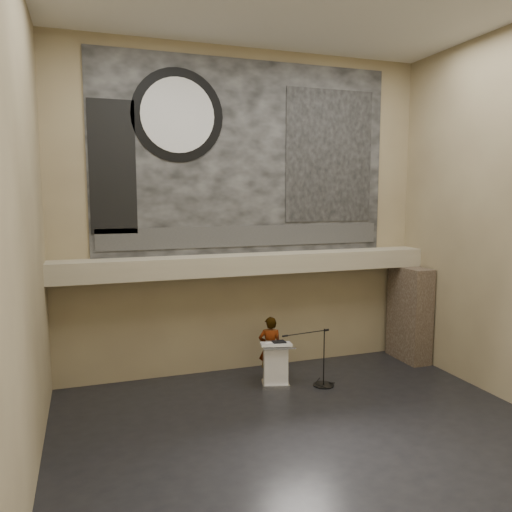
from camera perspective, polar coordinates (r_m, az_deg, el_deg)
name	(u,v)px	position (r m, az deg, el deg)	size (l,w,h in m)	color
floor	(307,432)	(10.71, 5.87, -19.36)	(10.00, 10.00, 0.00)	black
wall_back	(246,213)	(13.33, -1.11, 4.89)	(10.00, 0.02, 8.50)	#7F6E51
wall_front	(457,239)	(6.22, 21.96, 1.83)	(10.00, 0.02, 8.50)	#7F6E51
wall_left	(24,227)	(8.75, -25.03, 3.06)	(0.02, 8.00, 8.50)	#7F6E51
soffit	(251,264)	(13.07, -0.57, -0.88)	(10.00, 0.80, 0.50)	gray
sprinkler_left	(191,278)	(12.66, -7.39, -2.49)	(0.04, 0.04, 0.06)	#B2893D
sprinkler_right	(317,271)	(13.77, 7.03, -1.70)	(0.04, 0.04, 0.06)	#B2893D
banner	(247,158)	(13.33, -1.09, 11.12)	(8.00, 0.05, 5.00)	black
banner_text_strip	(247,236)	(13.30, -1.02, 2.29)	(7.76, 0.02, 0.55)	#2E2E2E
banner_clock_rim	(178,115)	(12.96, -8.94, 15.60)	(2.30, 2.30, 0.02)	black
banner_clock_face	(178,115)	(12.94, -8.92, 15.62)	(1.84, 1.84, 0.02)	silver
banner_building_print	(329,156)	(14.21, 8.40, 11.20)	(2.60, 0.02, 3.60)	black
banner_brick_print	(113,167)	(12.65, -16.08, 9.71)	(1.10, 0.02, 3.20)	black
stone_pier	(409,314)	(15.09, 17.13, -6.30)	(0.60, 1.40, 2.70)	#3E3126
lectern	(276,364)	(12.72, 2.24, -12.24)	(0.86, 0.71, 1.14)	silver
binder	(279,342)	(12.56, 2.65, -9.79)	(0.31, 0.25, 0.04)	black
papers	(272,344)	(12.45, 1.85, -10.01)	(0.22, 0.30, 0.01)	white
speaker_person	(270,348)	(13.09, 1.63, -10.44)	(0.60, 0.39, 1.64)	silver
mic_stand	(322,377)	(12.91, 7.58, -13.60)	(1.43, 0.52, 1.46)	black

